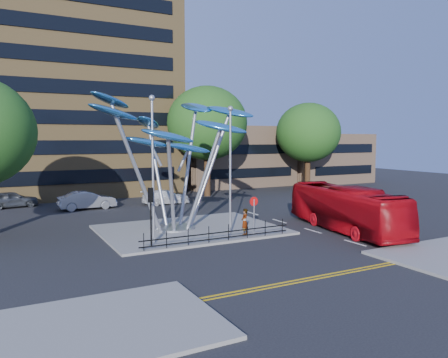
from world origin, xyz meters
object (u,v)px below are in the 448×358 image
no_entry_sign_island (254,209)px  tree_far (308,133)px  parked_car_left (12,199)px  tree_right (207,123)px  street_lamp_right (230,159)px  traffic_light_island (151,204)px  parked_car_right (166,197)px  street_lamp_left (153,156)px  parked_car_mid (87,200)px  pedestrian (245,222)px  red_bus (346,209)px  leaf_sculpture (171,131)px

no_entry_sign_island → tree_far: bearing=44.3°
no_entry_sign_island → parked_car_left: no_entry_sign_island is taller
tree_right → tree_far: 14.03m
tree_far → street_lamp_right: size_ratio=1.30×
traffic_light_island → parked_car_left: (-6.59, 20.50, -1.84)m
no_entry_sign_island → parked_car_left: bearing=123.6°
no_entry_sign_island → parked_car_right: (-0.14, 15.97, -1.13)m
street_lamp_left → parked_car_mid: 16.01m
tree_far → parked_car_right: 21.43m
parked_car_left → tree_right: bearing=-102.3°
street_lamp_left → tree_far: bearing=34.9°
no_entry_sign_island → pedestrian: (-0.71, -0.02, -0.80)m
tree_far → parked_car_left: 34.19m
red_bus → no_entry_sign_island: bearing=176.3°
tree_right → tree_far: size_ratio=1.12×
tree_right → red_bus: size_ratio=1.08×
parked_car_mid → pedestrian: bearing=-158.9°
tree_right → red_bus: (0.50, -21.02, -6.48)m
leaf_sculpture → parked_car_mid: 14.01m
pedestrian → red_bus: bearing=133.5°
pedestrian → parked_car_right: bearing=-126.7°
street_lamp_right → leaf_sculpture: bearing=124.9°
no_entry_sign_island → street_lamp_right: bearing=162.1°
tree_right → leaf_sculpture: 18.37m
tree_right → parked_car_right: tree_right is taller
street_lamp_left → traffic_light_island: (-0.50, -1.00, -2.74)m
traffic_light_island → red_bus: traffic_light_island is taller
street_lamp_right → traffic_light_island: (-5.50, -0.50, -2.48)m
red_bus → tree_far: bearing=66.9°
parked_car_mid → street_lamp_left: bearing=-177.7°
tree_far → red_bus: (-13.50, -21.02, -5.55)m
street_lamp_right → parked_car_mid: size_ratio=1.65×
tree_far → no_entry_sign_island: tree_far is taller
traffic_light_island → pedestrian: (6.29, 0.00, -1.60)m
leaf_sculpture → traffic_light_island: size_ratio=3.71×
tree_right → parked_car_left: tree_right is taller
street_lamp_right → no_entry_sign_island: (1.50, -0.48, -3.28)m
tree_far → parked_car_mid: tree_far is taller
traffic_light_island → parked_car_right: 17.50m
red_bus → parked_car_right: bearing=120.4°
parked_car_left → parked_car_right: size_ratio=0.96×
street_lamp_left → parked_car_left: street_lamp_left is taller
tree_far → traffic_light_island: bearing=-144.2°
red_bus → parked_car_left: size_ratio=2.45×
leaf_sculpture → pedestrian: size_ratio=7.37×
no_entry_sign_island → parked_car_mid: bearing=114.9°
leaf_sculpture → red_bus: size_ratio=1.14×
street_lamp_right → red_bus: 8.98m
parked_car_left → pedestrian: bearing=-157.2°
street_lamp_right → pedestrian: 4.19m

